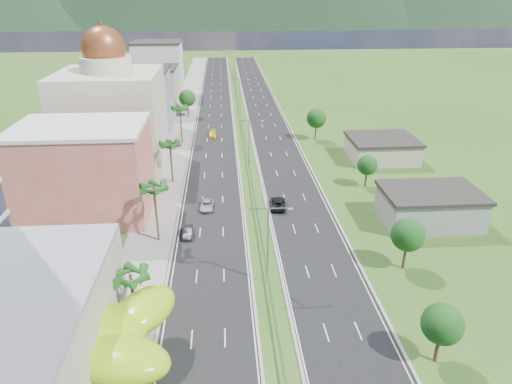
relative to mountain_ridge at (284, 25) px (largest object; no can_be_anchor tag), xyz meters
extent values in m
plane|color=#2D5119|center=(-60.00, -450.00, 0.00)|extent=(500.00, 500.00, 0.00)
cube|color=black|center=(-67.50, -360.00, 0.02)|extent=(11.00, 260.00, 0.04)
cube|color=black|center=(-52.50, -360.00, 0.02)|extent=(11.00, 260.00, 0.04)
cube|color=gray|center=(-77.00, -360.00, 0.06)|extent=(7.00, 260.00, 0.12)
cube|color=gray|center=(-60.00, -378.00, 0.62)|extent=(0.08, 216.00, 0.28)
cube|color=gray|center=(-60.00, -276.00, 0.35)|extent=(0.10, 0.12, 0.70)
cylinder|color=gray|center=(-60.00, -440.00, 5.50)|extent=(0.20, 0.20, 11.00)
cube|color=gray|center=(-61.44, -440.00, 10.80)|extent=(2.88, 0.12, 0.12)
cube|color=gray|center=(-58.56, -440.00, 10.80)|extent=(2.88, 0.12, 0.12)
cube|color=silver|center=(-62.72, -440.00, 10.70)|extent=(0.60, 0.25, 0.18)
cube|color=silver|center=(-57.28, -440.00, 10.70)|extent=(0.60, 0.25, 0.18)
cylinder|color=gray|center=(-60.00, -400.00, 5.50)|extent=(0.20, 0.20, 11.00)
cube|color=gray|center=(-61.44, -400.00, 10.80)|extent=(2.88, 0.12, 0.12)
cube|color=gray|center=(-58.56, -400.00, 10.80)|extent=(2.88, 0.12, 0.12)
cube|color=silver|center=(-62.72, -400.00, 10.70)|extent=(0.60, 0.25, 0.18)
cube|color=silver|center=(-57.28, -400.00, 10.70)|extent=(0.60, 0.25, 0.18)
cylinder|color=gray|center=(-60.00, -355.00, 5.50)|extent=(0.20, 0.20, 11.00)
cube|color=gray|center=(-61.44, -355.00, 10.80)|extent=(2.88, 0.12, 0.12)
cube|color=gray|center=(-58.56, -355.00, 10.80)|extent=(2.88, 0.12, 0.12)
cube|color=silver|center=(-62.72, -355.00, 10.70)|extent=(0.60, 0.25, 0.18)
cube|color=silver|center=(-57.28, -355.00, 10.70)|extent=(0.60, 0.25, 0.18)
cylinder|color=gray|center=(-60.00, -310.00, 5.50)|extent=(0.20, 0.20, 11.00)
cube|color=gray|center=(-61.44, -310.00, 10.80)|extent=(2.88, 0.12, 0.12)
cube|color=gray|center=(-58.56, -310.00, 10.80)|extent=(2.88, 0.12, 0.12)
cube|color=silver|center=(-62.72, -310.00, 10.70)|extent=(0.60, 0.25, 0.18)
cube|color=silver|center=(-57.28, -310.00, 10.70)|extent=(0.60, 0.25, 0.18)
cylinder|color=gray|center=(-84.00, -452.00, 2.00)|extent=(0.50, 0.50, 4.00)
cylinder|color=gray|center=(-77.00, -457.00, 2.00)|extent=(0.50, 0.50, 4.00)
cylinder|color=gray|center=(-75.00, -452.00, 2.00)|extent=(0.50, 0.50, 4.00)
cube|color=#BA564C|center=(-88.00, -418.00, 7.50)|extent=(20.00, 15.00, 15.00)
cube|color=#BCB69C|center=(-88.00, -395.00, 10.00)|extent=(20.00, 20.00, 20.00)
cylinder|color=#BCB69C|center=(-88.00, -395.00, 21.50)|extent=(10.00, 10.00, 3.00)
sphere|color=brown|center=(-88.00, -395.00, 24.50)|extent=(8.40, 8.40, 8.40)
cube|color=gray|center=(-87.00, -370.00, 8.00)|extent=(16.00, 15.00, 16.00)
cube|color=#B5AB95|center=(-87.00, -348.00, 6.50)|extent=(16.00, 15.00, 13.00)
cube|color=silver|center=(-87.00, -325.00, 9.00)|extent=(16.00, 15.00, 18.00)
cube|color=gray|center=(-32.00, -425.00, 2.50)|extent=(15.00, 10.00, 5.00)
cube|color=#B5AB95|center=(-30.00, -395.00, 2.20)|extent=(14.00, 12.00, 4.40)
cylinder|color=#47301C|center=(-75.50, -448.00, 3.75)|extent=(0.36, 0.36, 7.50)
cylinder|color=#47301C|center=(-75.50, -428.00, 4.50)|extent=(0.36, 0.36, 9.00)
cylinder|color=#47301C|center=(-75.50, -405.00, 4.00)|extent=(0.36, 0.36, 8.00)
cylinder|color=#47301C|center=(-75.50, -380.00, 4.40)|extent=(0.36, 0.36, 8.80)
cylinder|color=#47301C|center=(-75.50, -355.00, 2.45)|extent=(0.40, 0.40, 4.90)
sphere|color=#1B5019|center=(-75.50, -355.00, 5.60)|extent=(4.90, 4.90, 4.90)
cylinder|color=#47301C|center=(-44.00, -455.00, 2.10)|extent=(0.40, 0.40, 4.20)
sphere|color=#1B5019|center=(-44.00, -455.00, 4.80)|extent=(4.20, 4.20, 4.20)
cylinder|color=#47301C|center=(-41.00, -438.00, 2.27)|extent=(0.40, 0.40, 4.55)
sphere|color=#1B5019|center=(-41.00, -438.00, 5.20)|extent=(4.55, 4.55, 4.55)
cylinder|color=#47301C|center=(-38.00, -410.00, 1.92)|extent=(0.40, 0.40, 3.85)
sphere|color=#1B5019|center=(-38.00, -410.00, 4.40)|extent=(3.85, 3.85, 3.85)
cylinder|color=#47301C|center=(-42.00, -380.00, 2.45)|extent=(0.40, 0.40, 4.90)
sphere|color=#1B5019|center=(-42.00, -380.00, 5.60)|extent=(4.90, 4.90, 4.90)
imported|color=black|center=(-71.14, -426.92, 0.71)|extent=(1.47, 4.09, 1.34)
imported|color=#A9ABB1|center=(-68.42, -417.50, 0.70)|extent=(2.49, 4.90, 1.33)
imported|color=yellow|center=(-67.97, -375.37, 0.73)|extent=(2.02, 4.78, 1.38)
imported|color=black|center=(-55.98, -417.94, 0.83)|extent=(3.31, 5.96, 1.58)
camera|label=1|loc=(-65.13, -489.44, 35.40)|focal=32.00mm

